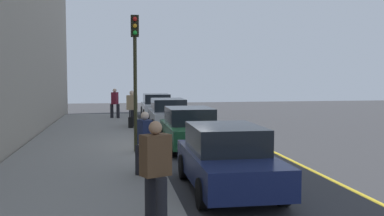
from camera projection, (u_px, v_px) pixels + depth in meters
The scene contains 13 objects.
ground_plane at pixel (179, 149), 16.30m from camera, with size 56.00×56.00×0.00m, color #333335.
sidewalk at pixel (87, 149), 15.74m from camera, with size 28.00×4.60×0.15m, color gray.
lane_stripe_centre at pixel (262, 146), 16.83m from camera, with size 28.00×0.14×0.01m, color gold.
parked_car_white at pixel (157, 106), 28.53m from camera, with size 4.20×1.91×1.51m.
parked_car_silver at pixel (169, 114), 22.47m from camera, with size 4.53×1.90×1.51m.
parked_car_green at pixel (190, 128), 16.24m from camera, with size 4.19×1.92×1.51m.
parked_car_navy at pixel (227, 158), 10.38m from camera, with size 4.34×1.93×1.51m.
pedestrian_burgundy_coat at pixel (115, 102), 26.60m from camera, with size 0.55×0.56×1.77m.
pedestrian_brown_coat at pixel (156, 169), 7.56m from camera, with size 0.55×0.56×1.77m.
pedestrian_navy_coat at pixel (145, 141), 11.37m from camera, with size 0.50×0.52×1.62m.
pedestrian_tan_coat at pixel (132, 107), 21.96m from camera, with size 0.58×0.55×1.81m.
traffic_light_pole at pixel (135, 60), 14.63m from camera, with size 0.35×0.26×4.52m.
rolling_suitcase at pixel (130, 122), 21.64m from camera, with size 0.34×0.22×0.86m.
Camera 1 is at (16.00, -2.24, 2.69)m, focal length 41.46 mm.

